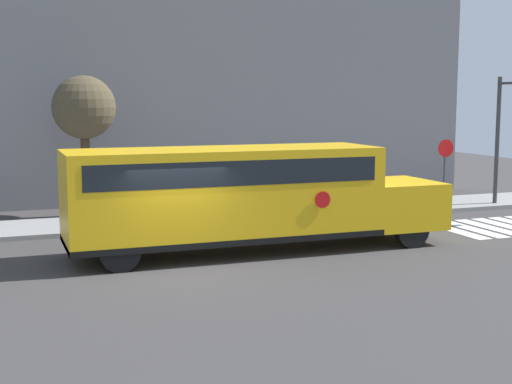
% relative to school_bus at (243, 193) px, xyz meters
% --- Properties ---
extents(ground_plane, '(60.00, 60.00, 0.00)m').
position_rel_school_bus_xyz_m(ground_plane, '(-2.13, -1.27, -1.65)').
color(ground_plane, '#3A3838').
extents(sidewalk_strip, '(44.00, 3.00, 0.15)m').
position_rel_school_bus_xyz_m(sidewalk_strip, '(-2.13, 5.23, -1.57)').
color(sidewalk_strip, gray).
rests_on(sidewalk_strip, ground).
extents(building_backdrop, '(32.00, 4.00, 10.55)m').
position_rel_school_bus_xyz_m(building_backdrop, '(-2.13, 11.73, 3.63)').
color(building_backdrop, slate).
rests_on(building_backdrop, ground).
extents(crosswalk_stripes, '(4.00, 3.20, 0.01)m').
position_rel_school_bus_xyz_m(crosswalk_stripes, '(9.17, 0.73, -1.64)').
color(crosswalk_stripes, white).
rests_on(crosswalk_stripes, ground).
extents(school_bus, '(10.63, 2.57, 2.87)m').
position_rel_school_bus_xyz_m(school_bus, '(0.00, 0.00, 0.00)').
color(school_bus, yellow).
rests_on(school_bus, ground).
extents(stop_sign, '(0.65, 0.10, 2.70)m').
position_rel_school_bus_xyz_m(stop_sign, '(9.32, 4.03, 0.11)').
color(stop_sign, '#38383A').
rests_on(stop_sign, ground).
extents(tree_near_sidewalk, '(2.24, 2.24, 5.00)m').
position_rel_school_bus_xyz_m(tree_near_sidewalk, '(-3.25, 7.70, 2.17)').
color(tree_near_sidewalk, '#423323').
rests_on(tree_near_sidewalk, ground).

